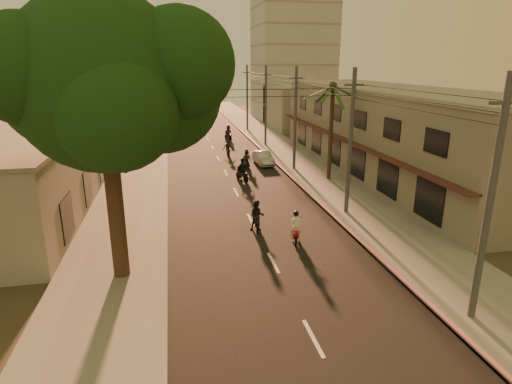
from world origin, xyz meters
TOP-DOWN VIEW (x-y plane):
  - ground at (0.00, 0.00)m, footprint 160.00×160.00m
  - road at (0.00, 20.00)m, footprint 10.00×140.00m
  - sidewalk_right at (7.50, 20.00)m, footprint 5.00×140.00m
  - sidewalk_left at (-7.50, 20.00)m, footprint 5.00×140.00m
  - curb_stripe at (5.10, 15.00)m, footprint 0.20×60.00m
  - shophouse_row at (13.95, 18.00)m, footprint 8.80×34.20m
  - left_building at (-13.98, 14.00)m, footprint 8.20×24.20m
  - distant_tower at (16.00, 56.00)m, footprint 12.10×12.10m
  - broadleaf_tree at (-6.61, 2.14)m, footprint 9.60×8.70m
  - palm_tree at (8.00, 16.00)m, footprint 5.00×5.00m
  - utility_poles at (6.20, 20.00)m, footprint 1.20×48.26m
  - filler_right at (14.00, 45.00)m, footprint 8.00×14.00m
  - filler_left_near at (-14.00, 34.00)m, footprint 8.00×14.00m
  - filler_left_far at (-14.00, 52.00)m, footprint 8.00×14.00m
  - scooter_red at (1.75, 4.26)m, footprint 0.87×1.77m
  - scooter_mid_a at (0.06, 6.32)m, footprint 1.06×1.84m
  - scooter_mid_b at (1.00, 17.07)m, footprint 1.33×1.89m
  - scooter_far_a at (2.09, 21.29)m, footprint 0.86×1.81m
  - scooter_far_b at (1.20, 27.41)m, footprint 1.10×1.82m
  - parked_car at (3.89, 22.48)m, footprint 1.73×3.94m
  - scooter_far_c at (2.44, 36.40)m, footprint 1.21×1.88m

SIDE VIEW (x-z plane):
  - ground at x=0.00m, z-range 0.00..0.00m
  - road at x=0.00m, z-range 0.00..0.02m
  - sidewalk_right at x=7.50m, z-range 0.00..0.12m
  - sidewalk_left at x=-7.50m, z-range 0.00..0.12m
  - curb_stripe at x=5.10m, z-range 0.00..0.20m
  - parked_car at x=3.89m, z-range 0.00..1.25m
  - scooter_red at x=1.75m, z-range -0.10..1.67m
  - scooter_far_a at x=2.09m, z-range -0.09..1.68m
  - scooter_far_b at x=1.20m, z-range -0.08..1.71m
  - scooter_mid_a at x=0.06m, z-range -0.08..1.74m
  - scooter_far_c at x=2.44m, z-range -0.09..1.82m
  - scooter_mid_b at x=1.00m, z-range -0.09..1.84m
  - filler_left_near at x=-14.00m, z-range 0.00..4.40m
  - left_building at x=-13.98m, z-range 0.00..5.20m
  - filler_right at x=14.00m, z-range 0.00..6.00m
  - filler_left_far at x=-14.00m, z-range 0.00..7.00m
  - shophouse_row at x=13.95m, z-range 0.00..7.30m
  - utility_poles at x=6.20m, z-range 2.04..11.04m
  - palm_tree at x=8.00m, z-range 3.05..11.25m
  - broadleaf_tree at x=-6.61m, z-range 2.43..14.53m
  - distant_tower at x=16.00m, z-range 0.00..28.00m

